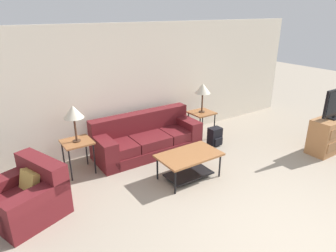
{
  "coord_description": "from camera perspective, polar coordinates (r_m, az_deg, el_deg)",
  "views": [
    {
      "loc": [
        -3.03,
        -1.61,
        2.84
      ],
      "look_at": [
        -0.11,
        2.71,
        0.8
      ],
      "focal_mm": 32.0,
      "sensor_mm": 36.0,
      "label": 1
    }
  ],
  "objects": [
    {
      "name": "table_lamp_left",
      "position": [
        5.42,
        -17.59,
        2.47
      ],
      "size": [
        0.35,
        0.35,
        0.67
      ],
      "color": "#472D1E",
      "rests_on": "side_table_left"
    },
    {
      "name": "wall_back",
      "position": [
        6.53,
        -5.41,
        7.66
      ],
      "size": [
        9.1,
        0.06,
        2.6
      ],
      "color": "silver",
      "rests_on": "ground_plane"
    },
    {
      "name": "side_table_left",
      "position": [
        5.64,
        -16.9,
        -3.43
      ],
      "size": [
        0.52,
        0.5,
        0.63
      ],
      "color": "#935B33",
      "rests_on": "ground_plane"
    },
    {
      "name": "table_lamp_right",
      "position": [
        6.78,
        6.64,
        7.02
      ],
      "size": [
        0.35,
        0.35,
        0.67
      ],
      "color": "#472D1E",
      "rests_on": "side_table_right"
    },
    {
      "name": "tv_console",
      "position": [
        7.17,
        28.5,
        -1.47
      ],
      "size": [
        1.01,
        0.45,
        0.74
      ],
      "color": "#A87042",
      "rests_on": "ground_plane"
    },
    {
      "name": "ground_plane",
      "position": [
        4.45,
        22.65,
        -20.25
      ],
      "size": [
        24.0,
        24.0,
        0.0
      ],
      "primitive_type": "plane",
      "color": "gray"
    },
    {
      "name": "side_table_right",
      "position": [
        6.95,
        6.43,
        2.12
      ],
      "size": [
        0.52,
        0.5,
        0.63
      ],
      "color": "#935B33",
      "rests_on": "ground_plane"
    },
    {
      "name": "armchair",
      "position": [
        4.92,
        -25.21,
        -12.16
      ],
      "size": [
        1.2,
        1.23,
        0.8
      ],
      "color": "maroon",
      "rests_on": "ground_plane"
    },
    {
      "name": "coffee_table",
      "position": [
        5.32,
        4.02,
        -6.56
      ],
      "size": [
        1.1,
        0.67,
        0.47
      ],
      "color": "#935B33",
      "rests_on": "ground_plane"
    },
    {
      "name": "backpack",
      "position": [
        6.72,
        8.93,
        -2.03
      ],
      "size": [
        0.28,
        0.29,
        0.41
      ],
      "color": "black",
      "rests_on": "ground_plane"
    },
    {
      "name": "couch",
      "position": [
        6.29,
        -4.07,
        -2.5
      ],
      "size": [
        2.24,
        0.88,
        0.82
      ],
      "color": "maroon",
      "rests_on": "ground_plane"
    }
  ]
}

